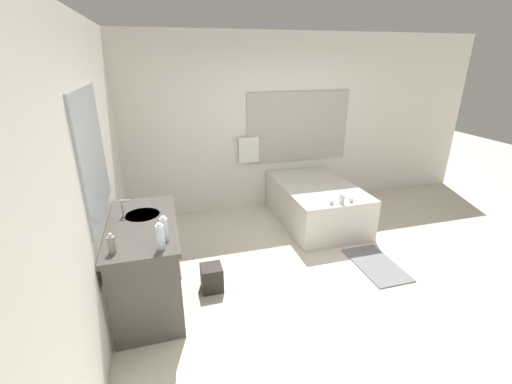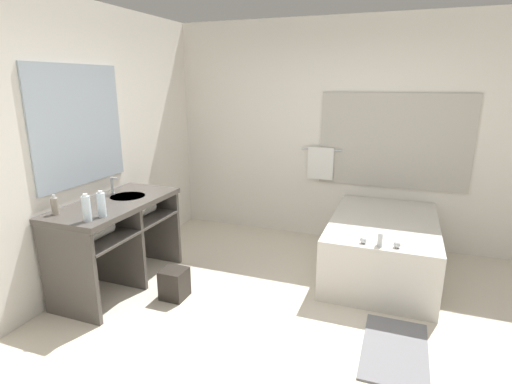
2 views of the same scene
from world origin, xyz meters
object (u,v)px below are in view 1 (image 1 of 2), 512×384
Objects in this scene: bathtub at (316,201)px; waste_bin at (212,278)px; soap_dispenser at (112,244)px; water_bottle_1 at (164,229)px; water_bottle_2 at (160,237)px.

bathtub reaches higher than waste_bin.
bathtub is at bearing 32.37° from soap_dispenser.
soap_dispenser is (-2.62, -1.66, 0.62)m from bathtub.
water_bottle_2 is at bearing -104.52° from water_bottle_1.
water_bottle_2 is 1.07m from waste_bin.
bathtub is 3.16m from soap_dispenser.
water_bottle_2 is 0.82× the size of waste_bin.
water_bottle_1 is 1.30× the size of soap_dispenser.
waste_bin is (-1.78, -1.20, -0.18)m from bathtub.
soap_dispenser reaches higher than waste_bin.
soap_dispenser is 0.62× the size of waste_bin.
water_bottle_1 is at bearing 12.54° from soap_dispenser.
bathtub is 2.15m from waste_bin.
waste_bin is (0.46, 0.49, -0.84)m from water_bottle_2.
water_bottle_1 is 0.43m from soap_dispenser.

